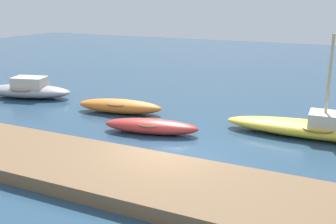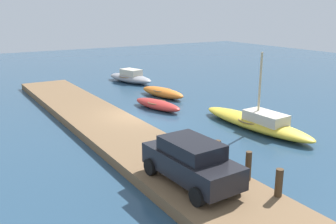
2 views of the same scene
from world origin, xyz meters
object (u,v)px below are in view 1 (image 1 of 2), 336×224
sailboat_yellow (322,128)px  rowboat_orange (120,106)px  motorboat_grey (28,90)px  rowboat_red (151,126)px

sailboat_yellow → rowboat_orange: 9.59m
rowboat_orange → motorboat_grey: size_ratio=0.83×
rowboat_red → motorboat_grey: motorboat_grey is taller
rowboat_red → motorboat_grey: (-9.53, 2.65, 0.14)m
rowboat_red → sailboat_yellow: size_ratio=0.55×
rowboat_orange → motorboat_grey: bearing=165.2°
rowboat_red → sailboat_yellow: bearing=8.8°
sailboat_yellow → motorboat_grey: (-16.16, 0.10, 0.04)m
motorboat_grey → rowboat_orange: bearing=-18.7°
rowboat_red → motorboat_grey: 9.89m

